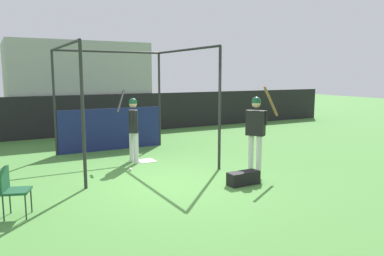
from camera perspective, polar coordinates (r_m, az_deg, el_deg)
The scene contains 10 objects.
ground_plane at distance 8.20m, azimuth -3.57°, elevation -8.35°, with size 60.00×60.00×0.00m, color #477F38.
outfield_wall at distance 14.89m, azimuth -15.60°, elevation 1.90°, with size 24.00×0.12×1.54m.
bleacher_section at distance 16.83m, azimuth -17.34°, elevation 6.07°, with size 5.40×4.00×3.62m.
batting_cage at distance 11.06m, azimuth -11.24°, elevation 2.73°, with size 3.33×3.70×3.03m.
home_plate at distance 10.25m, azimuth -6.94°, elevation -4.98°, with size 0.44×0.44×0.02m.
player_batter at distance 9.95m, azimuth -8.98°, elevation 0.60°, with size 0.63×0.96×1.91m.
player_waiting at distance 9.18m, azimuth 9.73°, elevation 0.31°, with size 0.69×0.63×2.07m.
folding_chair at distance 6.86m, azimuth -25.86°, elevation -8.05°, with size 0.51×0.51×0.84m.
equipment_bag at distance 8.12m, azimuth 7.84°, elevation -7.58°, with size 0.70×0.28×0.28m.
baseball at distance 9.29m, azimuth -9.39°, elevation -6.22°, with size 0.07×0.07×0.07m.
Camera 1 is at (-3.31, -7.13, 2.35)m, focal length 35.00 mm.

